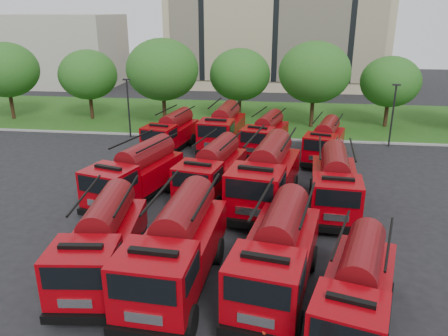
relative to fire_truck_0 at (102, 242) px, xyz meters
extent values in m
plane|color=black|center=(4.04, 3.64, -1.61)|extent=(140.00, 140.00, 0.00)
cube|color=#1E4A13|center=(4.04, 29.64, -1.55)|extent=(70.00, 16.00, 0.12)
cube|color=gray|center=(4.04, 21.54, -1.54)|extent=(70.00, 0.30, 0.14)
cube|color=#A9A296|center=(-25.96, 47.64, 3.39)|extent=(18.00, 12.00, 10.00)
cylinder|color=#382314|center=(-19.96, 25.64, -0.30)|extent=(0.36, 0.36, 2.62)
ellipsoid|color=#234E16|center=(-19.96, 25.64, 3.42)|extent=(6.30, 6.30, 5.36)
cylinder|color=#382314|center=(-11.96, 26.64, -0.42)|extent=(0.36, 0.36, 2.38)
ellipsoid|color=#234E16|center=(-11.96, 26.64, 2.95)|extent=(5.71, 5.71, 4.86)
cylinder|color=#382314|center=(-3.96, 25.14, -0.21)|extent=(0.36, 0.36, 2.80)
ellipsoid|color=#234E16|center=(-3.96, 25.14, 3.75)|extent=(6.72, 6.72, 5.71)
cylinder|color=#382314|center=(3.04, 27.64, -0.38)|extent=(0.36, 0.36, 2.45)
ellipsoid|color=#234E16|center=(3.04, 27.64, 3.08)|extent=(5.88, 5.88, 5.00)
cylinder|color=#382314|center=(10.04, 26.14, -0.24)|extent=(0.36, 0.36, 2.73)
ellipsoid|color=#234E16|center=(10.04, 26.14, 3.62)|extent=(6.55, 6.55, 5.57)
cylinder|color=#382314|center=(17.04, 27.14, -0.47)|extent=(0.36, 0.36, 2.27)
ellipsoid|color=#234E16|center=(17.04, 27.14, 2.75)|extent=(5.46, 5.46, 4.64)
cylinder|color=black|center=(-5.96, 20.84, 0.89)|extent=(0.14, 0.14, 5.00)
cube|color=black|center=(-5.96, 20.84, 3.44)|extent=(0.60, 0.25, 0.12)
cylinder|color=black|center=(16.04, 20.84, 0.89)|extent=(0.14, 0.14, 5.00)
cube|color=black|center=(16.04, 20.84, 3.44)|extent=(0.60, 0.25, 0.12)
cube|color=black|center=(0.00, 0.01, -0.97)|extent=(2.99, 7.07, 0.29)
cube|color=black|center=(0.38, -3.45, -1.02)|extent=(2.46, 0.51, 0.34)
cube|color=#8C0007|center=(0.25, -2.33, 0.13)|extent=(2.62, 2.40, 1.91)
cube|color=black|center=(0.37, -3.42, 0.57)|extent=(2.05, 0.27, 0.83)
cube|color=#8C0007|center=(-0.12, 1.08, -0.19)|extent=(2.88, 4.74, 1.27)
cylinder|color=#5B090D|center=(-0.12, 1.08, 0.85)|extent=(1.91, 4.25, 1.47)
cylinder|color=black|center=(-0.85, -2.64, -1.07)|extent=(0.46, 1.11, 1.08)
cylinder|color=black|center=(1.40, -2.40, -1.07)|extent=(0.46, 1.11, 1.08)
cylinder|color=black|center=(-1.31, 1.64, -1.07)|extent=(0.46, 1.11, 1.08)
cylinder|color=black|center=(0.93, 1.89, -1.07)|extent=(0.46, 1.11, 1.08)
cube|color=black|center=(3.19, -0.23, -0.91)|extent=(2.93, 7.64, 0.32)
cube|color=black|center=(2.95, -4.03, -0.97)|extent=(2.69, 0.43, 0.38)
cube|color=#8C0007|center=(3.03, -2.80, 0.29)|extent=(2.77, 2.52, 2.09)
cube|color=black|center=(2.96, -3.99, 0.78)|extent=(2.25, 0.19, 0.91)
cube|color=#8C0007|center=(3.26, 0.95, -0.06)|extent=(2.93, 5.08, 1.39)
cylinder|color=#5B090D|center=(3.26, 0.95, 1.08)|extent=(1.88, 4.59, 1.61)
cylinder|color=black|center=(1.79, -2.93, -1.02)|extent=(0.45, 1.20, 1.18)
cylinder|color=black|center=(4.25, -3.09, -1.02)|extent=(0.45, 1.20, 1.18)
cylinder|color=black|center=(2.08, 1.77, -1.02)|extent=(0.45, 1.20, 1.18)
cylinder|color=black|center=(4.54, 1.62, -1.02)|extent=(0.45, 1.20, 1.18)
cube|color=black|center=(7.14, -0.03, -0.95)|extent=(3.56, 7.45, 0.31)
cube|color=#8C0007|center=(6.71, -2.45, 0.20)|extent=(2.86, 2.65, 1.99)
cube|color=black|center=(6.51, -3.57, 0.66)|extent=(2.12, 0.43, 0.87)
cube|color=#8C0007|center=(7.34, 1.07, -0.13)|extent=(3.29, 5.06, 1.33)
cylinder|color=#5B090D|center=(7.34, 1.07, 0.96)|extent=(2.26, 4.49, 1.53)
cylinder|color=black|center=(5.52, -2.44, -1.05)|extent=(0.55, 1.17, 1.12)
cylinder|color=black|center=(7.83, -2.85, -1.05)|extent=(0.55, 1.17, 1.12)
cylinder|color=black|center=(6.31, 1.98, -1.05)|extent=(0.55, 1.17, 1.12)
cylinder|color=black|center=(8.62, 1.57, -1.05)|extent=(0.55, 1.17, 1.12)
cube|color=black|center=(9.87, -1.84, -1.02)|extent=(3.72, 6.65, 0.27)
cube|color=#8C0007|center=(9.28, -3.93, -0.01)|extent=(2.67, 2.51, 1.76)
cube|color=#8C0007|center=(10.14, -0.89, -0.30)|extent=(3.26, 4.60, 1.17)
cylinder|color=#5B090D|center=(10.14, -0.89, 0.66)|extent=(2.34, 4.02, 1.35)
cylinder|color=black|center=(9.32, 0.00, -1.11)|extent=(0.57, 1.04, 0.99)
cylinder|color=black|center=(11.32, -0.56, -1.11)|extent=(0.57, 1.04, 0.99)
cube|color=black|center=(-1.09, 7.76, -0.96)|extent=(4.20, 7.39, 0.30)
cube|color=black|center=(-2.10, 4.34, -1.01)|extent=(2.48, 0.95, 0.35)
cube|color=#8C0007|center=(-1.77, 5.45, 0.17)|extent=(2.98, 2.81, 1.96)
cube|color=black|center=(-2.09, 4.37, 0.62)|extent=(2.03, 0.64, 0.85)
cube|color=#8C0007|center=(-0.78, 8.81, -0.16)|extent=(3.66, 5.12, 1.30)
cylinder|color=#5B090D|center=(-0.78, 8.81, 0.91)|extent=(2.64, 4.47, 1.50)
cylinder|color=black|center=(-2.94, 5.58, -1.06)|extent=(0.65, 1.16, 1.10)
cylinder|color=black|center=(-0.72, 4.93, -1.06)|extent=(0.65, 1.16, 1.10)
cylinder|color=black|center=(-1.69, 9.81, -1.06)|extent=(0.65, 1.16, 1.10)
cylinder|color=black|center=(0.53, 9.16, -1.06)|extent=(0.65, 1.16, 1.10)
cube|color=black|center=(3.16, 9.18, -0.98)|extent=(3.51, 7.04, 0.29)
cube|color=black|center=(2.48, 5.83, -1.03)|extent=(2.41, 0.71, 0.34)
cube|color=#8C0007|center=(2.70, 6.91, 0.10)|extent=(2.73, 2.54, 1.88)
cube|color=black|center=(2.48, 5.86, 0.53)|extent=(1.99, 0.45, 0.82)
cube|color=#8C0007|center=(3.37, 10.22, -0.21)|extent=(3.19, 4.81, 1.25)
cylinder|color=#5B090D|center=(3.37, 10.22, 0.81)|extent=(2.22, 4.25, 1.44)
cylinder|color=black|center=(1.57, 6.94, -1.08)|extent=(0.54, 1.10, 1.06)
cylinder|color=black|center=(3.74, 6.51, -1.08)|extent=(0.54, 1.10, 1.06)
cylinder|color=black|center=(2.42, 11.10, -1.08)|extent=(0.54, 1.10, 1.06)
cylinder|color=black|center=(4.59, 10.66, -1.08)|extent=(0.54, 1.10, 1.06)
cube|color=black|center=(6.39, 8.02, -0.89)|extent=(3.88, 8.13, 0.33)
cube|color=black|center=(5.70, 4.12, -0.94)|extent=(2.79, 0.76, 0.39)
cube|color=#8C0007|center=(5.92, 5.38, 0.37)|extent=(3.11, 2.89, 2.17)
cube|color=black|center=(5.71, 4.15, 0.87)|extent=(2.32, 0.46, 0.95)
cube|color=#8C0007|center=(6.60, 9.23, 0.01)|extent=(3.58, 5.52, 1.45)
cylinder|color=#5B090D|center=(6.60, 9.23, 1.19)|extent=(2.46, 4.90, 1.67)
cylinder|color=black|center=(4.62, 5.39, -1.00)|extent=(0.60, 1.28, 1.23)
cylinder|color=black|center=(7.15, 4.94, -1.00)|extent=(0.60, 1.28, 1.23)
cylinder|color=black|center=(5.47, 10.22, -1.00)|extent=(0.60, 1.28, 1.23)
cylinder|color=black|center=(8.00, 9.77, -1.00)|extent=(0.60, 1.28, 1.23)
cube|color=black|center=(10.15, 7.80, -0.97)|extent=(2.76, 7.06, 0.30)
cube|color=black|center=(9.90, 4.30, -1.02)|extent=(2.48, 0.42, 0.35)
cube|color=#8C0007|center=(9.98, 5.43, 0.14)|extent=(2.57, 2.34, 1.93)
cube|color=black|center=(9.90, 4.33, 0.59)|extent=(2.07, 0.20, 0.84)
cube|color=#8C0007|center=(10.23, 8.88, -0.18)|extent=(2.74, 4.71, 1.28)
cylinder|color=#5B090D|center=(10.23, 8.88, 0.87)|extent=(1.78, 4.25, 1.48)
cylinder|color=black|center=(8.83, 5.32, -1.07)|extent=(0.42, 1.11, 1.09)
cylinder|color=black|center=(11.10, 5.15, -1.07)|extent=(0.42, 1.11, 1.09)
cylinder|color=black|center=(9.14, 9.65, -1.07)|extent=(0.42, 1.11, 1.09)
cylinder|color=black|center=(11.41, 9.49, -1.07)|extent=(0.42, 1.11, 1.09)
cube|color=black|center=(-1.39, 17.51, -1.02)|extent=(3.22, 6.63, 0.27)
cube|color=black|center=(-1.98, 14.34, -1.06)|extent=(2.27, 0.64, 0.32)
cube|color=#8C0007|center=(-1.79, 15.37, 0.00)|extent=(2.55, 2.37, 1.77)
cube|color=black|center=(-1.98, 14.37, 0.41)|extent=(1.88, 0.39, 0.77)
cube|color=#8C0007|center=(-1.21, 18.50, -0.29)|extent=(2.95, 4.51, 1.18)
cylinder|color=#5B090D|center=(-1.21, 18.50, 0.67)|extent=(2.04, 4.00, 1.36)
cylinder|color=black|center=(-2.85, 15.38, -1.11)|extent=(0.50, 1.04, 1.00)
cylinder|color=black|center=(-0.80, 15.00, -1.11)|extent=(0.50, 1.04, 1.00)
cylinder|color=black|center=(-2.12, 19.31, -1.11)|extent=(0.50, 1.04, 1.00)
cylinder|color=black|center=(-0.07, 18.93, -1.11)|extent=(0.50, 1.04, 1.00)
cube|color=black|center=(2.52, 18.83, -0.95)|extent=(2.97, 7.30, 0.31)
cube|color=black|center=(2.20, 15.23, -1.00)|extent=(2.55, 0.48, 0.36)
cube|color=#8C0007|center=(2.31, 16.40, 0.20)|extent=(2.68, 2.45, 1.98)
cube|color=black|center=(2.20, 15.26, 0.65)|extent=(2.13, 0.24, 0.86)
cube|color=#8C0007|center=(2.63, 19.94, -0.14)|extent=(2.90, 4.88, 1.32)
cylinder|color=#5B090D|center=(2.63, 19.94, 0.95)|extent=(1.90, 4.39, 1.53)
cylinder|color=black|center=(1.12, 16.30, -1.05)|extent=(0.45, 1.15, 1.12)
cylinder|color=black|center=(3.45, 16.09, -1.05)|extent=(0.45, 1.15, 1.12)
cylinder|color=black|center=(1.52, 20.76, -1.05)|extent=(0.45, 1.15, 1.12)
cylinder|color=black|center=(3.85, 20.55, -1.05)|extent=(0.45, 1.15, 1.12)
cube|color=black|center=(5.98, 17.95, -1.03)|extent=(3.54, 6.60, 0.27)
cube|color=black|center=(5.20, 14.86, -1.07)|extent=(2.23, 0.77, 0.31)
cube|color=#8C0007|center=(5.45, 15.86, -0.02)|extent=(2.61, 2.45, 1.75)
cube|color=black|center=(5.21, 14.89, 0.39)|extent=(1.84, 0.50, 0.76)
cube|color=#8C0007|center=(6.22, 18.91, -0.31)|extent=(3.14, 4.54, 1.17)
cylinder|color=#5B090D|center=(6.22, 18.91, 0.65)|extent=(2.23, 3.98, 1.35)
cylinder|color=black|center=(4.41, 15.94, -1.12)|extent=(0.55, 1.03, 0.99)
cylinder|color=black|center=(6.41, 15.44, -1.12)|extent=(0.55, 1.03, 0.99)
cylinder|color=black|center=(5.37, 19.77, -1.12)|extent=(0.55, 1.03, 0.99)
cylinder|color=black|center=(7.38, 19.26, -1.12)|extent=(0.55, 1.03, 0.99)
cube|color=black|center=(10.40, 16.66, -1.04)|extent=(3.50, 6.49, 0.27)
cube|color=black|center=(9.63, 13.62, -1.08)|extent=(2.19, 0.76, 0.31)
cube|color=#8C0007|center=(9.88, 14.61, -0.04)|extent=(2.58, 2.42, 1.72)
cube|color=black|center=(9.64, 13.65, 0.36)|extent=(1.81, 0.50, 0.75)
cube|color=#8C0007|center=(10.64, 17.60, -0.33)|extent=(3.10, 4.47, 1.15)
cylinder|color=#5B090D|center=(10.64, 17.60, 0.61)|extent=(2.20, 3.92, 1.33)
cylinder|color=black|center=(8.85, 14.69, -1.12)|extent=(0.54, 1.02, 0.97)
cylinder|color=black|center=(10.82, 14.18, -1.12)|extent=(0.54, 1.02, 0.97)
cylinder|color=black|center=(9.81, 18.45, -1.12)|extent=(0.54, 1.02, 0.97)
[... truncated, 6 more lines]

